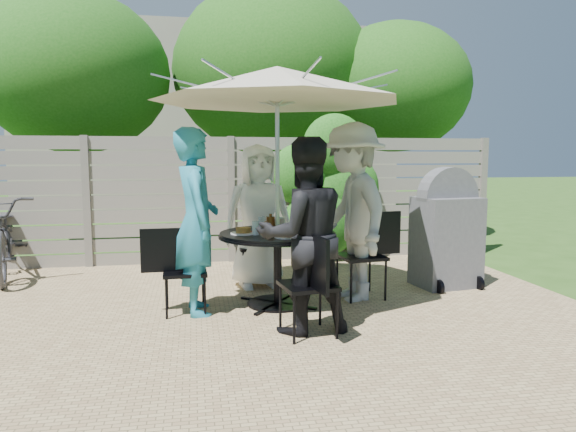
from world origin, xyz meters
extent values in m
plane|color=#2B4C18|center=(0.00, 0.00, 0.00)|extent=(60.00, 60.00, 0.00)
cube|color=tan|center=(0.00, 0.50, 0.01)|extent=(7.00, 6.00, 0.02)
cube|color=gray|center=(0.00, 3.00, 0.93)|extent=(8.00, 0.10, 1.85)
ellipsoid|color=#165313|center=(1.40, 2.85, 0.90)|extent=(1.20, 0.70, 1.80)
cube|color=gray|center=(0.00, 12.00, 2.50)|extent=(10.00, 6.00, 5.00)
ellipsoid|color=#1C5113|center=(-2.50, 5.00, 2.97)|extent=(3.20, 3.20, 2.72)
ellipsoid|color=#1C5113|center=(1.00, 5.50, 3.18)|extent=(3.80, 3.80, 3.23)
ellipsoid|color=#1C5113|center=(3.20, 4.80, 2.83)|extent=(2.80, 2.80, 2.38)
cylinder|color=black|center=(0.31, 0.68, 0.77)|extent=(1.33, 1.33, 0.03)
cylinder|color=black|center=(0.31, 0.68, 0.38)|extent=(0.09, 0.09, 0.77)
cylinder|color=black|center=(0.31, 0.68, 0.02)|extent=(0.64, 0.64, 0.04)
cylinder|color=silver|center=(0.31, 0.68, 1.16)|extent=(0.04, 0.04, 2.33)
cone|color=beige|center=(0.31, 0.68, 2.28)|extent=(2.81, 2.81, 0.35)
cube|color=black|center=(0.20, 1.62, 0.47)|extent=(0.51, 0.51, 0.04)
cube|color=black|center=(0.17, 1.85, 0.72)|extent=(0.08, 0.46, 0.47)
imported|color=white|center=(0.21, 1.50, 0.85)|extent=(0.89, 0.64, 1.71)
cube|color=black|center=(-0.63, 0.56, 0.43)|extent=(0.43, 0.43, 0.03)
cube|color=black|center=(-0.84, 0.56, 0.66)|extent=(0.42, 0.04, 0.43)
imported|color=teal|center=(-0.51, 0.58, 0.92)|extent=(0.52, 0.72, 1.84)
cube|color=black|center=(0.42, -0.27, 0.45)|extent=(0.50, 0.50, 0.04)
cube|color=black|center=(0.45, -0.48, 0.69)|extent=(0.09, 0.44, 0.45)
imported|color=black|center=(0.41, -0.15, 0.86)|extent=(0.91, 0.75, 1.73)
cube|color=black|center=(1.25, 0.79, 0.47)|extent=(0.51, 0.51, 0.04)
cube|color=black|center=(1.48, 0.81, 0.72)|extent=(0.46, 0.08, 0.47)
imported|color=#B2B2AD|center=(1.13, 0.78, 0.96)|extent=(0.85, 1.31, 1.92)
cylinder|color=white|center=(0.27, 1.03, 0.79)|extent=(0.26, 0.26, 0.01)
cylinder|color=olive|center=(0.27, 1.03, 0.82)|extent=(0.15, 0.15, 0.05)
cylinder|color=white|center=(-0.05, 0.63, 0.79)|extent=(0.26, 0.26, 0.01)
cylinder|color=olive|center=(-0.05, 0.63, 0.82)|extent=(0.15, 0.15, 0.05)
cylinder|color=white|center=(0.35, 0.32, 0.79)|extent=(0.26, 0.26, 0.01)
cylinder|color=olive|center=(0.35, 0.32, 0.82)|extent=(0.15, 0.15, 0.05)
cylinder|color=white|center=(0.67, 0.72, 0.79)|extent=(0.26, 0.26, 0.01)
cylinder|color=olive|center=(0.67, 0.72, 0.82)|extent=(0.15, 0.15, 0.05)
cylinder|color=silver|center=(0.17, 0.92, 0.85)|extent=(0.07, 0.07, 0.14)
cylinder|color=silver|center=(0.06, 0.54, 0.85)|extent=(0.07, 0.07, 0.14)
cylinder|color=silver|center=(0.44, 0.43, 0.85)|extent=(0.07, 0.07, 0.14)
cylinder|color=silver|center=(0.55, 0.81, 0.85)|extent=(0.07, 0.07, 0.14)
cylinder|color=#59280C|center=(0.24, 0.72, 0.86)|extent=(0.09, 0.09, 0.16)
cylinder|color=#C6B293|center=(0.38, 0.91, 0.84)|extent=(0.08, 0.08, 0.12)
imported|color=#333338|center=(-2.93, 2.60, 0.54)|extent=(1.21, 2.17, 1.08)
cube|color=#58595D|center=(2.41, 1.10, 0.54)|extent=(0.77, 0.63, 1.08)
cylinder|color=#58595D|center=(2.41, 1.10, 1.08)|extent=(0.74, 0.31, 0.71)
camera|label=1|loc=(-0.52, -4.49, 1.56)|focal=32.00mm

